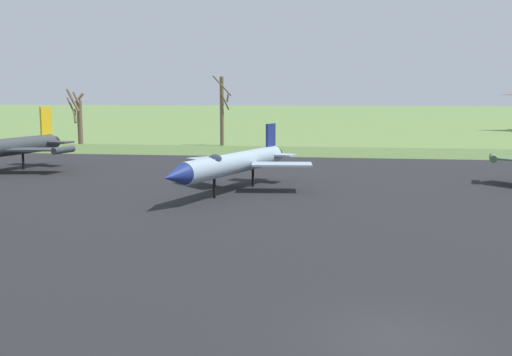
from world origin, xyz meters
name	(u,v)px	position (x,y,z in m)	size (l,w,h in m)	color
ground_plane	(392,340)	(0.00, 0.00, 0.00)	(600.00, 600.00, 0.00)	#607F42
asphalt_apron	(366,214)	(0.00, 16.78, 0.03)	(86.32, 55.95, 0.05)	black
grass_verge_strip	(354,152)	(0.00, 50.76, 0.03)	(146.32, 12.00, 0.06)	#506A36
jet_fighter_front_left	(232,163)	(-8.42, 22.32, 1.98)	(9.16, 13.95, 4.29)	#8EA3B2
bare_tree_far_left	(78,117)	(-34.60, 56.87, 3.53)	(2.32, 2.59, 7.01)	brown
bare_tree_left_of_center	(222,109)	(-16.09, 57.75, 4.53)	(2.28, 2.40, 8.63)	brown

